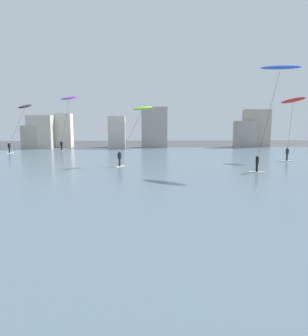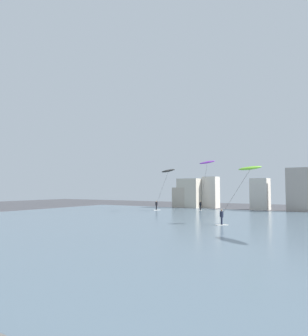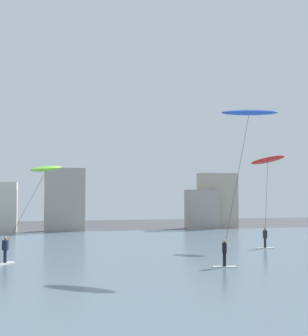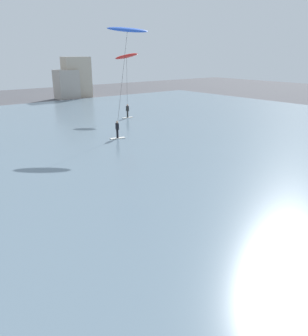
{
  "view_description": "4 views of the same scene",
  "coord_description": "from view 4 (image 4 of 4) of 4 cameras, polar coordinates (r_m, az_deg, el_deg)",
  "views": [
    {
      "loc": [
        -3.21,
        -0.68,
        4.65
      ],
      "look_at": [
        -2.32,
        16.2,
        2.2
      ],
      "focal_mm": 33.82,
      "sensor_mm": 36.0,
      "label": 1
    },
    {
      "loc": [
        6.18,
        -0.34,
        4.04
      ],
      "look_at": [
        0.24,
        9.43,
        4.76
      ],
      "focal_mm": 33.61,
      "sensor_mm": 36.0,
      "label": 2
    },
    {
      "loc": [
        -3.1,
        0.57,
        4.47
      ],
      "look_at": [
        -0.06,
        13.11,
        5.15
      ],
      "focal_mm": 51.19,
      "sensor_mm": 36.0,
      "label": 3
    },
    {
      "loc": [
        -8.85,
        1.2,
        7.61
      ],
      "look_at": [
        1.26,
        13.86,
        2.12
      ],
      "focal_mm": 36.31,
      "sensor_mm": 36.0,
      "label": 4
    }
  ],
  "objects": [
    {
      "name": "water_bay",
      "position": [
        31.01,
        -20.84,
        3.37
      ],
      "size": [
        84.0,
        52.0,
        0.1
      ],
      "primitive_type": "cube",
      "color": "slate",
      "rests_on": "ground"
    },
    {
      "name": "kitesurfer_red",
      "position": [
        43.26,
        -4.63,
        17.18
      ],
      "size": [
        3.34,
        2.96,
        7.73
      ],
      "color": "silver",
      "rests_on": "water_bay"
    },
    {
      "name": "kitesurfer_blue",
      "position": [
        33.1,
        -4.63,
        21.08
      ],
      "size": [
        4.78,
        3.55,
        9.94
      ],
      "color": "silver",
      "rests_on": "water_bay"
    }
  ]
}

